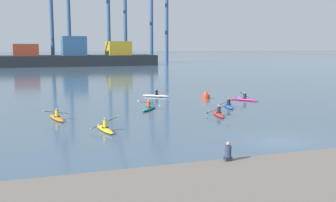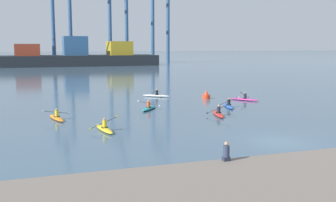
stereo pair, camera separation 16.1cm
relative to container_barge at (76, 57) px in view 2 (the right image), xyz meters
name	(u,v)px [view 2 (the right image)]	position (x,y,z in m)	size (l,w,h in m)	color
ground_plane	(280,142)	(2.54, -100.38, -2.67)	(800.00, 800.00, 0.00)	#425B70
container_barge	(76,57)	(0.00, 0.00, 0.00)	(48.32, 11.78, 8.67)	#1E2328
gantry_crane_west_mid	(61,8)	(-3.00, 12.15, 15.15)	(6.52, 16.80, 34.75)	#335684
gantry_crane_east_mid	(118,11)	(15.04, 10.74, 14.70)	(6.79, 15.42, 35.64)	#335684
gantry_crane_east	(161,4)	(29.15, 8.87, 17.00)	(6.61, 19.89, 39.40)	#335684
channel_buoy	(206,95)	(6.55, -80.01, -2.31)	(0.90, 0.90, 1.00)	red
kayak_red	(218,114)	(3.05, -90.49, -2.50)	(2.12, 3.45, 1.07)	red
kayak_teal	(149,108)	(-1.77, -85.57, -2.50)	(2.44, 3.13, 0.95)	teal
kayak_yellow	(104,128)	(-7.29, -93.55, -2.50)	(2.17, 3.45, 1.05)	yellow
kayak_blue	(229,106)	(6.00, -86.62, -2.50)	(2.10, 3.44, 1.07)	#2856B2
kayak_orange	(57,117)	(-10.26, -88.01, -2.50)	(2.22, 3.45, 0.95)	orange
kayak_white	(156,95)	(1.62, -76.70, -2.50)	(3.06, 2.55, 0.95)	silver
kayak_magenta	(244,99)	(9.86, -82.82, -2.50)	(2.43, 3.14, 1.08)	#C13384
seated_onlooker	(226,152)	(-3.59, -105.13, -1.56)	(0.32, 0.30, 0.90)	#23283D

